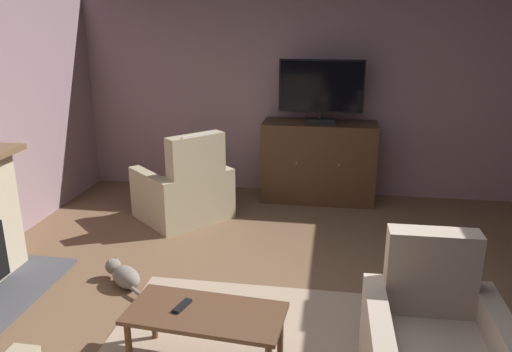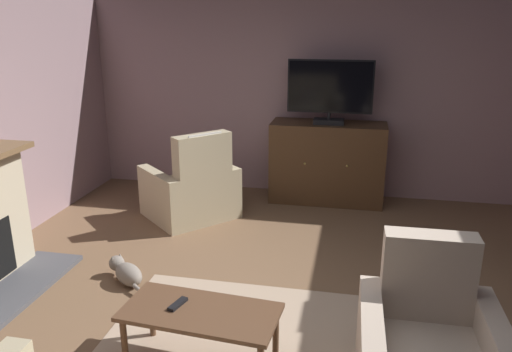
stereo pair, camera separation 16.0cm
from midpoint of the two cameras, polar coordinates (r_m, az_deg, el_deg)
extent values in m
cube|color=brown|center=(4.19, 2.45, -15.72)|extent=(6.38, 6.70, 0.04)
cube|color=gray|center=(6.65, 6.89, 8.99)|extent=(6.38, 0.10, 2.59)
cube|color=#4C4C51|center=(4.85, -25.20, -12.00)|extent=(0.50, 1.51, 0.04)
cube|color=#352315|center=(6.61, 8.56, -2.49)|extent=(1.36, 0.47, 0.06)
cube|color=#4C331E|center=(6.46, 8.75, 1.50)|extent=(1.42, 0.53, 1.02)
sphere|color=tan|center=(6.19, 6.27, 1.39)|extent=(0.03, 0.03, 0.03)
sphere|color=tan|center=(6.17, 11.00, 1.11)|extent=(0.03, 0.03, 0.03)
cube|color=black|center=(6.29, 8.95, 6.10)|extent=(0.37, 0.20, 0.06)
cylinder|color=black|center=(6.27, 8.98, 6.73)|extent=(0.04, 0.04, 0.08)
cube|color=black|center=(6.22, 9.14, 9.97)|extent=(1.03, 0.05, 0.64)
cube|color=black|center=(6.19, 9.13, 9.93)|extent=(0.99, 0.01, 0.60)
cube|color=brown|center=(3.47, -4.96, -15.10)|extent=(1.08, 0.57, 0.03)
cylinder|color=brown|center=(3.63, 3.57, -17.46)|extent=(0.04, 0.04, 0.39)
cylinder|color=brown|center=(3.90, -10.53, -15.01)|extent=(0.04, 0.04, 0.39)
cylinder|color=brown|center=(3.62, -13.36, -18.06)|extent=(0.04, 0.04, 0.39)
cube|color=black|center=(3.52, -7.51, -14.17)|extent=(0.10, 0.18, 0.02)
cube|color=#C6B29E|center=(3.49, 20.12, -10.54)|extent=(0.58, 0.19, 0.58)
cube|color=tan|center=(6.03, -6.71, -2.66)|extent=(1.07, 1.06, 0.41)
cube|color=tan|center=(5.59, -5.22, 1.46)|extent=(0.58, 0.61, 0.65)
cube|color=tan|center=(5.83, -10.15, -2.51)|extent=(0.71, 0.67, 0.61)
cube|color=tan|center=(6.19, -3.54, -1.05)|extent=(0.71, 0.67, 0.61)
cube|color=white|center=(5.48, -4.91, 3.57)|extent=(0.29, 0.31, 0.24)
ellipsoid|color=gray|center=(4.67, -13.24, -10.78)|extent=(0.38, 0.35, 0.19)
sphere|color=gray|center=(4.83, -14.55, -9.53)|extent=(0.14, 0.14, 0.14)
cone|color=gray|center=(4.79, -15.01, -8.95)|extent=(0.04, 0.04, 0.04)
cone|color=gray|center=(4.82, -14.21, -8.70)|extent=(0.04, 0.04, 0.04)
cylinder|color=gray|center=(4.47, -11.91, -12.64)|extent=(0.20, 0.16, 0.05)
camera|label=1|loc=(0.08, -88.82, 0.37)|focal=35.37mm
camera|label=2|loc=(0.08, 91.18, -0.37)|focal=35.37mm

